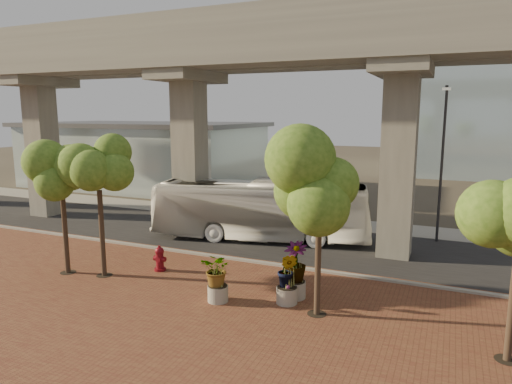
% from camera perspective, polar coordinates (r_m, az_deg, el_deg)
% --- Properties ---
extents(ground, '(160.00, 160.00, 0.00)m').
position_cam_1_polar(ground, '(24.14, 1.82, -7.56)').
color(ground, '#3B342B').
rests_on(ground, ground).
extents(brick_plaza, '(70.00, 13.00, 0.06)m').
position_cam_1_polar(brick_plaza, '(17.41, -8.23, -14.63)').
color(brick_plaza, brown).
rests_on(brick_plaza, ground).
extents(asphalt_road, '(90.00, 8.00, 0.04)m').
position_cam_1_polar(asphalt_road, '(25.92, 3.45, -6.29)').
color(asphalt_road, black).
rests_on(asphalt_road, ground).
extents(curb_strip, '(70.00, 0.25, 0.16)m').
position_cam_1_polar(curb_strip, '(22.35, -0.09, -8.77)').
color(curb_strip, gray).
rests_on(curb_strip, ground).
extents(far_sidewalk, '(90.00, 3.00, 0.06)m').
position_cam_1_polar(far_sidewalk, '(30.98, 6.93, -3.64)').
color(far_sidewalk, gray).
rests_on(far_sidewalk, ground).
extents(transit_viaduct, '(72.00, 5.60, 12.40)m').
position_cam_1_polar(transit_viaduct, '(24.91, 3.63, 9.99)').
color(transit_viaduct, gray).
rests_on(transit_viaduct, ground).
extents(station_pavilion, '(23.00, 13.00, 6.30)m').
position_cam_1_polar(station_pavilion, '(47.18, -13.86, 4.69)').
color(station_pavilion, silver).
rests_on(station_pavilion, ground).
extents(transit_bus, '(12.73, 5.41, 3.46)m').
position_cam_1_polar(transit_bus, '(26.17, 0.58, -2.26)').
color(transit_bus, silver).
rests_on(transit_bus, ground).
extents(fire_hydrant, '(0.59, 0.53, 1.18)m').
position_cam_1_polar(fire_hydrant, '(21.60, -11.94, -8.14)').
color(fire_hydrant, maroon).
rests_on(fire_hydrant, ground).
extents(planter_front, '(1.77, 1.77, 1.94)m').
position_cam_1_polar(planter_front, '(17.71, -4.82, -9.92)').
color(planter_front, gray).
rests_on(planter_front, ground).
extents(planter_right, '(2.10, 2.10, 2.24)m').
position_cam_1_polar(planter_right, '(17.98, 4.91, -9.00)').
color(planter_right, '#A19D91').
rests_on(planter_right, ground).
extents(planter_left, '(1.80, 1.80, 1.98)m').
position_cam_1_polar(planter_left, '(17.50, 3.92, -10.07)').
color(planter_left, '#A7A297').
rests_on(planter_left, ground).
extents(street_tree_far_west, '(3.23, 3.23, 6.06)m').
position_cam_1_polar(street_tree_far_west, '(21.73, -23.21, 2.19)').
color(street_tree_far_west, '#413025').
rests_on(street_tree_far_west, ground).
extents(street_tree_near_west, '(3.07, 3.07, 6.16)m').
position_cam_1_polar(street_tree_near_west, '(20.72, -19.12, 2.58)').
color(street_tree_near_west, '#413025').
rests_on(street_tree_near_west, ground).
extents(street_tree_near_east, '(3.71, 3.71, 6.40)m').
position_cam_1_polar(street_tree_near_east, '(15.81, 7.98, 0.79)').
color(street_tree_near_east, '#413025').
rests_on(street_tree_near_east, ground).
extents(streetlamp_west, '(0.43, 1.25, 8.63)m').
position_cam_1_polar(streetlamp_west, '(31.67, -7.16, 5.82)').
color(streetlamp_west, '#2D2C31').
rests_on(streetlamp_west, ground).
extents(streetlamp_east, '(0.43, 1.24, 8.59)m').
position_cam_1_polar(streetlamp_east, '(27.01, 22.28, 4.44)').
color(streetlamp_east, '#2F2F34').
rests_on(streetlamp_east, ground).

